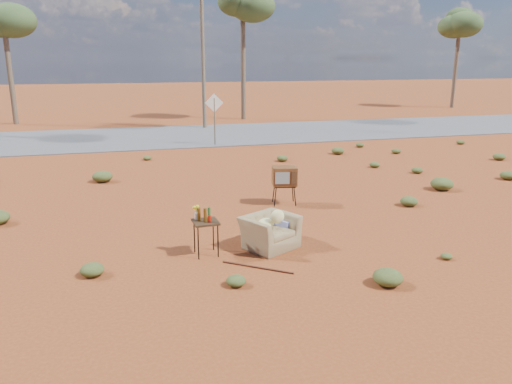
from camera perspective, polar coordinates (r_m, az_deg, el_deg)
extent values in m
plane|color=brown|center=(9.81, -0.03, -6.50)|extent=(140.00, 140.00, 0.00)
cube|color=#565659|center=(24.19, -9.56, 6.31)|extent=(140.00, 7.00, 0.04)
imported|color=olive|center=(9.74, 1.55, -3.97)|extent=(1.17, 1.03, 0.86)
ellipsoid|color=#F2EB94|center=(9.72, 1.18, -3.58)|extent=(0.31, 0.31, 0.18)
ellipsoid|color=#F2EB94|center=(9.59, 2.46, -2.82)|extent=(0.27, 0.14, 0.27)
cube|color=navy|center=(10.17, 3.01, -4.22)|extent=(0.67, 0.76, 0.50)
cube|color=black|center=(12.64, 3.25, 0.75)|extent=(0.61, 0.51, 0.03)
cylinder|color=black|center=(12.49, 2.22, -0.57)|extent=(0.03, 0.03, 0.49)
cylinder|color=black|center=(12.56, 4.46, -0.52)|extent=(0.03, 0.03, 0.49)
cylinder|color=black|center=(12.86, 2.03, -0.11)|extent=(0.03, 0.03, 0.49)
cylinder|color=black|center=(12.92, 4.21, -0.07)|extent=(0.03, 0.03, 0.49)
cube|color=brown|center=(12.58, 3.26, 1.85)|extent=(0.68, 0.58, 0.47)
cube|color=gray|center=(12.33, 3.03, 1.58)|extent=(0.36, 0.09, 0.29)
cube|color=#472D19|center=(12.37, 4.38, 1.60)|extent=(0.14, 0.05, 0.33)
cube|color=#362313|center=(9.36, -5.78, -3.43)|extent=(0.49, 0.49, 0.04)
cylinder|color=black|center=(9.26, -6.61, -5.79)|extent=(0.02, 0.02, 0.65)
cylinder|color=black|center=(9.33, -4.37, -5.56)|extent=(0.02, 0.02, 0.65)
cylinder|color=black|center=(9.60, -7.06, -5.04)|extent=(0.02, 0.02, 0.65)
cylinder|color=black|center=(9.67, -4.90, -4.82)|extent=(0.02, 0.02, 0.65)
cylinder|color=#4D300C|center=(9.34, -6.54, -2.60)|extent=(0.06, 0.06, 0.24)
cylinder|color=#4D300C|center=(9.24, -5.82, -2.71)|extent=(0.06, 0.06, 0.26)
cylinder|color=#265926|center=(9.42, -5.38, -2.46)|extent=(0.06, 0.06, 0.22)
cylinder|color=red|center=(9.26, -5.34, -3.11)|extent=(0.06, 0.06, 0.12)
cylinder|color=silver|center=(9.44, -6.81, -2.77)|extent=(0.07, 0.07, 0.13)
ellipsoid|color=yellow|center=(9.39, -6.84, -1.87)|extent=(0.15, 0.15, 0.11)
cylinder|color=#4F1F15|center=(8.94, 0.15, -8.60)|extent=(1.09, 0.86, 0.04)
cylinder|color=brown|center=(21.33, -4.75, 7.98)|extent=(0.06, 0.06, 2.00)
cube|color=silver|center=(21.24, -4.80, 10.12)|extent=(0.78, 0.04, 0.78)
cylinder|color=brown|center=(31.31, -26.34, 12.42)|extent=(0.28, 0.28, 6.00)
ellipsoid|color=#41572C|center=(31.36, -26.89, 16.97)|extent=(3.20, 3.20, 2.20)
cylinder|color=brown|center=(30.71, -1.48, 14.84)|extent=(0.28, 0.28, 7.00)
ellipsoid|color=#41572C|center=(30.85, -1.52, 20.42)|extent=(3.20, 3.20, 2.20)
cylinder|color=brown|center=(40.90, 21.88, 13.50)|extent=(0.28, 0.28, 6.50)
ellipsoid|color=#41572C|center=(40.96, 22.27, 17.33)|extent=(3.20, 3.20, 2.20)
cylinder|color=brown|center=(26.67, -6.11, 15.81)|extent=(0.20, 0.20, 8.00)
ellipsoid|color=#465324|center=(13.13, 17.07, -1.02)|extent=(0.44, 0.44, 0.24)
ellipsoid|color=#465324|center=(15.69, -17.15, 1.71)|extent=(0.60, 0.60, 0.33)
ellipsoid|color=#465324|center=(16.96, 17.94, 2.38)|extent=(0.36, 0.36, 0.20)
ellipsoid|color=#465324|center=(18.06, 3.03, 3.86)|extent=(0.40, 0.40, 0.22)
ellipsoid|color=#465324|center=(18.66, -12.34, 3.81)|extent=(0.30, 0.30, 0.17)
ellipsoid|color=#465324|center=(17.14, 26.86, 1.71)|extent=(0.48, 0.48, 0.26)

